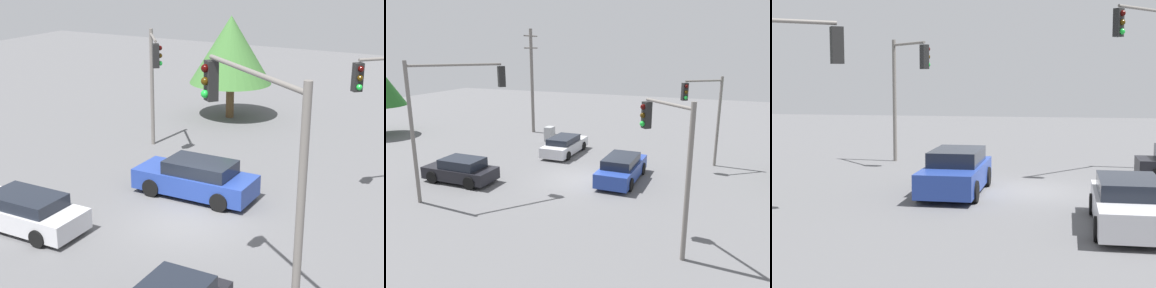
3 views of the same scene
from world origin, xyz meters
The scene contains 9 objects.
ground_plane centered at (0.00, 0.00, 0.00)m, with size 80.00×80.00×0.00m, color #5B5B5E.
sedan_dark centered at (-2.84, 6.20, 0.67)m, with size 1.93×4.11×1.39m.
sedan_blue centered at (0.80, -2.22, 0.73)m, with size 4.79×1.98×1.50m.
sedan_silver centered at (4.72, 3.14, 0.64)m, with size 4.62×1.92×1.30m.
traffic_signal_main centered at (-4.69, 5.06, 4.74)m, with size 3.77×3.13×6.88m.
traffic_signal_cross centered at (5.17, -6.19, 3.88)m, with size 1.85×2.32×5.74m.
traffic_signal_aux centered at (-5.65, -5.73, 3.89)m, with size 2.21×2.25×5.73m.
utility_pole_tall centered at (10.27, 8.77, 4.80)m, with size 2.20×0.28×9.03m.
electrical_cabinet centered at (7.72, 5.85, 0.60)m, with size 0.81×0.63×1.20m, color #9EA0A3.
Camera 2 is at (-19.04, -7.65, 7.40)m, focal length 35.00 mm.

